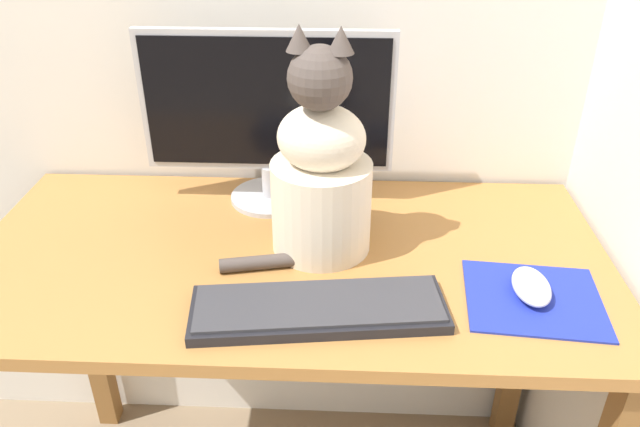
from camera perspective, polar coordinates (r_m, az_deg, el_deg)
desk at (r=1.23m, az=-2.77°, el=-8.34°), size 1.17×0.60×0.75m
monitor at (r=1.25m, az=-4.83°, el=9.16°), size 0.50×0.17×0.36m
keyboard at (r=1.00m, az=-0.13°, el=-8.65°), size 0.42×0.18×0.02m
mousepad_right at (r=1.10m, az=18.94°, el=-7.39°), size 0.24×0.21×0.00m
computer_mouse_right at (r=1.09m, az=18.76°, el=-6.33°), size 0.06×0.10×0.03m
cat at (r=1.09m, az=0.05°, el=3.71°), size 0.28×0.21×0.41m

